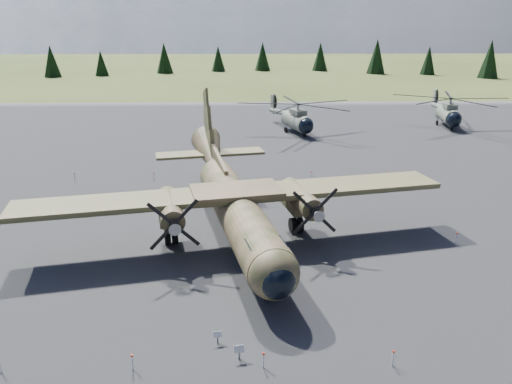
{
  "coord_description": "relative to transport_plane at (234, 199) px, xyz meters",
  "views": [
    {
      "loc": [
        1.17,
        -32.73,
        15.06
      ],
      "look_at": [
        2.04,
        2.0,
        3.39
      ],
      "focal_mm": 35.0,
      "sensor_mm": 36.0,
      "label": 1
    }
  ],
  "objects": [
    {
      "name": "ground",
      "position": [
        -0.38,
        -1.98,
        -2.9
      ],
      "size": [
        500.0,
        500.0,
        0.0
      ],
      "primitive_type": "plane",
      "color": "brown",
      "rests_on": "ground"
    },
    {
      "name": "apron",
      "position": [
        -0.38,
        8.02,
        -2.9
      ],
      "size": [
        120.0,
        120.0,
        0.04
      ],
      "primitive_type": "cube",
      "color": "#545559",
      "rests_on": "ground"
    },
    {
      "name": "transport_plane",
      "position": [
        0.0,
        0.0,
        0.0
      ],
      "size": [
        30.51,
        27.38,
        10.08
      ],
      "rotation": [
        0.0,
        0.0,
        0.21
      ],
      "color": "#3B4022",
      "rests_on": "ground"
    },
    {
      "name": "helicopter_near",
      "position": [
        8.47,
        37.04,
        0.25
      ],
      "size": [
        21.73,
        22.32,
        4.43
      ],
      "rotation": [
        0.0,
        0.0,
        0.29
      ],
      "color": "gray",
      "rests_on": "ground"
    },
    {
      "name": "helicopter_mid",
      "position": [
        32.45,
        41.38,
        0.32
      ],
      "size": [
        20.29,
        22.12,
        4.54
      ],
      "rotation": [
        0.0,
        0.0,
        -0.15
      ],
      "color": "gray",
      "rests_on": "ground"
    },
    {
      "name": "info_placard_left",
      "position": [
        -0.59,
        -13.52,
        -2.46
      ],
      "size": [
        0.45,
        0.27,
        0.66
      ],
      "rotation": [
        0.0,
        0.0,
        0.24
      ],
      "color": "gray",
      "rests_on": "ground"
    },
    {
      "name": "info_placard_right",
      "position": [
        0.49,
        -14.82,
        -2.39
      ],
      "size": [
        0.52,
        0.29,
        0.76
      ],
      "rotation": [
        0.0,
        0.0,
        0.19
      ],
      "color": "gray",
      "rests_on": "ground"
    },
    {
      "name": "barrier_fence",
      "position": [
        -0.84,
        -2.06,
        -2.39
      ],
      "size": [
        33.12,
        29.62,
        0.85
      ],
      "color": "white",
      "rests_on": "ground"
    },
    {
      "name": "treeline",
      "position": [
        2.2,
        1.71,
        1.88
      ],
      "size": [
        295.4,
        298.16,
        10.99
      ],
      "color": "black",
      "rests_on": "ground"
    }
  ]
}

